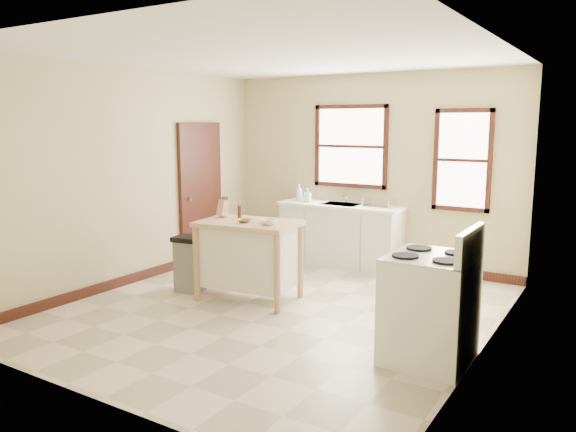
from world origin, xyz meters
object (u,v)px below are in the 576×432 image
(trash_bin, at_px, (190,264))
(gas_stove, at_px, (430,294))
(dish_rack, at_px, (379,203))
(soap_bottle_b, at_px, (308,195))
(kitchen_island, at_px, (249,261))
(pepper_grinder, at_px, (239,212))
(bowl_a, at_px, (245,221))
(bowl_b, at_px, (269,221))
(bowl_c, at_px, (269,222))
(soap_bottle_a, at_px, (299,193))
(knife_block, at_px, (223,209))

(trash_bin, distance_m, gas_stove, 3.25)
(dish_rack, relative_size, gas_stove, 0.34)
(soap_bottle_b, height_order, kitchen_island, soap_bottle_b)
(soap_bottle_b, bearing_deg, trash_bin, -114.21)
(pepper_grinder, bearing_deg, gas_stove, -15.58)
(bowl_a, height_order, bowl_b, same)
(dish_rack, relative_size, bowl_b, 2.70)
(dish_rack, xyz_separation_m, bowl_c, (-0.45, -2.13, 0.01))
(soap_bottle_a, relative_size, soap_bottle_b, 1.27)
(kitchen_island, bearing_deg, bowl_c, -17.00)
(bowl_c, xyz_separation_m, trash_bin, (-1.15, -0.07, -0.63))
(bowl_b, height_order, trash_bin, bowl_b)
(bowl_c, bearing_deg, gas_stove, -14.38)
(knife_block, xyz_separation_m, bowl_a, (0.46, -0.18, -0.08))
(dish_rack, distance_m, gas_stove, 3.12)
(gas_stove, bearing_deg, trash_bin, 171.84)
(bowl_c, bearing_deg, soap_bottle_a, 111.79)
(soap_bottle_a, bearing_deg, bowl_a, -79.67)
(bowl_a, distance_m, gas_stove, 2.45)
(soap_bottle_b, bearing_deg, gas_stove, -54.47)
(kitchen_island, bearing_deg, knife_block, 161.70)
(soap_bottle_a, xyz_separation_m, bowl_c, (0.82, -2.05, -0.07))
(bowl_c, bearing_deg, soap_bottle_b, 108.05)
(soap_bottle_a, distance_m, bowl_a, 2.14)
(bowl_a, distance_m, bowl_b, 0.28)
(knife_block, distance_m, bowl_a, 0.50)
(knife_block, relative_size, pepper_grinder, 1.33)
(trash_bin, bearing_deg, pepper_grinder, 16.04)
(pepper_grinder, xyz_separation_m, bowl_b, (0.48, -0.07, -0.06))
(kitchen_island, xyz_separation_m, knife_block, (-0.45, 0.09, 0.57))
(soap_bottle_b, bearing_deg, bowl_b, -84.39)
(knife_block, relative_size, gas_stove, 0.16)
(bowl_b, bearing_deg, pepper_grinder, 171.50)
(bowl_c, bearing_deg, knife_block, 169.28)
(knife_block, bearing_deg, trash_bin, -143.98)
(kitchen_island, bearing_deg, trash_bin, -178.42)
(pepper_grinder, height_order, trash_bin, pepper_grinder)
(soap_bottle_a, relative_size, knife_block, 1.28)
(knife_block, relative_size, bowl_b, 1.30)
(bowl_a, xyz_separation_m, gas_stove, (2.37, -0.50, -0.36))
(bowl_a, xyz_separation_m, bowl_b, (0.23, 0.16, -0.00))
(dish_rack, height_order, gas_stove, gas_stove)
(soap_bottle_a, relative_size, trash_bin, 0.37)
(bowl_b, bearing_deg, knife_block, 178.84)
(pepper_grinder, distance_m, bowl_a, 0.35)
(soap_bottle_a, xyz_separation_m, bowl_a, (0.50, -2.08, -0.08))
(bowl_b, bearing_deg, trash_bin, -169.33)
(soap_bottle_b, distance_m, bowl_c, 2.14)
(pepper_grinder, bearing_deg, soap_bottle_b, 92.85)
(pepper_grinder, xyz_separation_m, gas_stove, (2.62, -0.73, -0.41))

